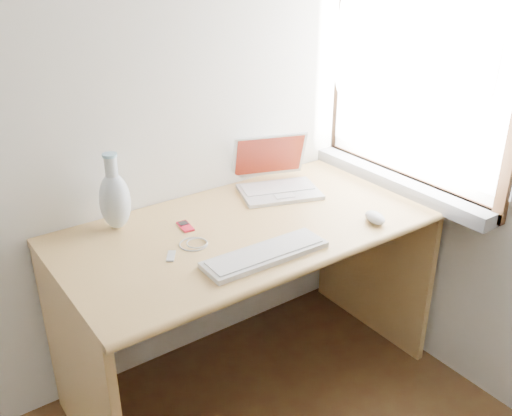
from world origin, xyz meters
TOP-DOWN VIEW (x-y plane):
  - window at (1.72, 1.30)m, footprint 0.11×0.99m
  - desk at (0.97, 1.47)m, footprint 1.46×0.73m
  - laptop at (1.24, 1.58)m, footprint 0.38×0.37m
  - external_keyboard at (0.87, 1.14)m, footprint 0.45×0.15m
  - mouse at (1.37, 1.11)m, footprint 0.09×0.12m
  - ipod at (0.76, 1.49)m, footprint 0.05×0.09m
  - cable_coil at (0.72, 1.36)m, footprint 0.13×0.13m
  - remote at (0.61, 1.33)m, footprint 0.06×0.07m
  - vase at (0.55, 1.64)m, footprint 0.11×0.11m

SIDE VIEW (x-z plane):
  - desk at x=0.97m, z-range 0.16..0.93m
  - remote at x=0.61m, z-range 0.77..0.78m
  - cable_coil at x=0.72m, z-range 0.77..0.78m
  - ipod at x=0.76m, z-range 0.77..0.78m
  - external_keyboard at x=0.87m, z-range 0.77..0.79m
  - mouse at x=1.37m, z-range 0.77..0.81m
  - laptop at x=1.24m, z-range 0.71..0.93m
  - vase at x=0.55m, z-range 0.74..1.04m
  - window at x=1.72m, z-range 0.72..1.83m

